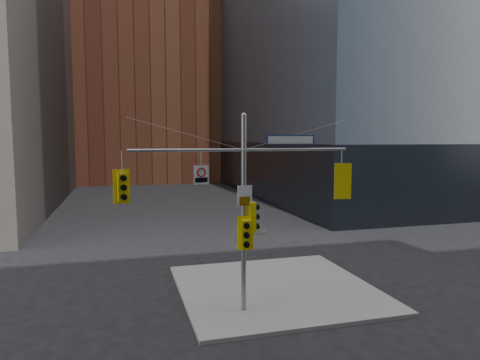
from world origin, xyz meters
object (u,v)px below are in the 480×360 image
signal_assembly (244,194)px  street_sign_blade (291,140)px  traffic_light_west_arm (122,187)px  traffic_light_pole_front (246,234)px  traffic_light_east_arm (341,181)px  traffic_light_pole_side (252,217)px  regulatory_sign_arm (201,174)px

signal_assembly → street_sign_blade: (1.77, 0.00, 1.93)m
traffic_light_west_arm → traffic_light_pole_front: size_ratio=0.93×
traffic_light_east_arm → traffic_light_west_arm: bearing=11.1°
traffic_light_pole_side → street_sign_blade: 3.13m
traffic_light_pole_front → street_sign_blade: (1.77, 0.27, 3.32)m
signal_assembly → traffic_light_pole_side: signal_assembly is taller
regulatory_sign_arm → signal_assembly: bearing=-4.3°
traffic_light_west_arm → regulatory_sign_arm: bearing=-12.1°
traffic_light_east_arm → signal_assembly: bearing=11.2°
signal_assembly → street_sign_blade: size_ratio=4.37×
signal_assembly → traffic_light_pole_side: bearing=2.4°
traffic_light_east_arm → traffic_light_pole_side: 3.74m
street_sign_blade → traffic_light_pole_side: bearing=-178.1°
signal_assembly → street_sign_blade: bearing=0.1°
traffic_light_pole_front → street_sign_blade: bearing=19.0°
traffic_light_west_arm → street_sign_blade: street_sign_blade is taller
street_sign_blade → signal_assembly: bearing=-177.5°
traffic_light_pole_front → regulatory_sign_arm: (-1.53, 0.25, 2.14)m
signal_assembly → traffic_light_pole_front: signal_assembly is taller
traffic_light_pole_side → traffic_light_pole_front: (-0.32, -0.28, -0.54)m
traffic_light_pole_side → street_sign_blade: street_sign_blade is taller
traffic_light_pole_side → regulatory_sign_arm: size_ratio=1.62×
traffic_light_east_arm → street_sign_blade: 2.60m
traffic_light_east_arm → regulatory_sign_arm: bearing=11.4°
signal_assembly → traffic_light_east_arm: 3.88m
regulatory_sign_arm → street_sign_blade: bearing=-4.7°
traffic_light_pole_front → traffic_light_east_arm: bearing=14.3°
signal_assembly → traffic_light_east_arm: signal_assembly is taller
signal_assembly → regulatory_sign_arm: signal_assembly is taller
traffic_light_west_arm → traffic_light_east_arm: bearing=-11.5°
traffic_light_west_arm → traffic_light_east_arm: traffic_light_east_arm is taller
street_sign_blade → regulatory_sign_arm: street_sign_blade is taller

